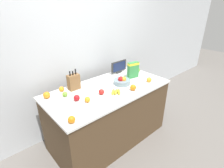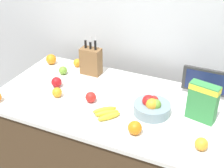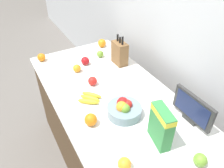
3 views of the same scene
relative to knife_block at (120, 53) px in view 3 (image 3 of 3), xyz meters
name	(u,v)px [view 3 (image 3 of 3)]	position (x,y,z in m)	size (l,w,h in m)	color
ground_plane	(112,161)	(0.37, -0.29, -0.99)	(14.00, 14.00, 0.00)	slate
wall_back	(184,28)	(0.37, 0.36, 0.31)	(9.00, 0.06, 2.60)	silver
counter	(112,132)	(0.37, -0.29, -0.55)	(1.77, 0.88, 0.88)	#4C3823
knife_block	(120,53)	(0.00, 0.00, 0.00)	(0.16, 0.10, 0.33)	brown
small_monitor	(193,108)	(0.88, 0.03, 0.00)	(0.32, 0.03, 0.21)	#2D2D2D
cereal_box	(161,125)	(0.91, -0.26, 0.03)	(0.19, 0.11, 0.25)	#338442
fruit_bowl	(124,109)	(0.61, -0.33, -0.06)	(0.24, 0.24, 0.13)	gray
banana_bunch	(90,98)	(0.36, -0.47, -0.09)	(0.20, 0.20, 0.04)	yellow
apple_by_knife_block	(85,61)	(-0.14, -0.29, -0.07)	(0.08, 0.08, 0.08)	#A31419
apple_near_bananas	(100,54)	(-0.20, -0.11, -0.08)	(0.07, 0.07, 0.07)	#6B9E33
apple_front	(93,81)	(0.19, -0.37, -0.07)	(0.07, 0.07, 0.07)	red
apple_middle	(200,160)	(1.15, -0.17, -0.07)	(0.08, 0.08, 0.08)	#6B9E33
orange_mid_right	(102,43)	(-0.39, 0.01, -0.07)	(0.09, 0.09, 0.09)	orange
orange_back_center	(41,57)	(-0.41, -0.64, -0.07)	(0.08, 0.08, 0.08)	orange
orange_near_bowl	(124,164)	(0.97, -0.54, -0.07)	(0.07, 0.07, 0.07)	orange
orange_front_right	(91,120)	(0.58, -0.57, -0.07)	(0.08, 0.08, 0.08)	orange
orange_front_center	(77,68)	(-0.06, -0.41, -0.07)	(0.07, 0.07, 0.07)	orange
orange_by_cereal	(116,52)	(-0.16, 0.06, -0.08)	(0.07, 0.07, 0.07)	orange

